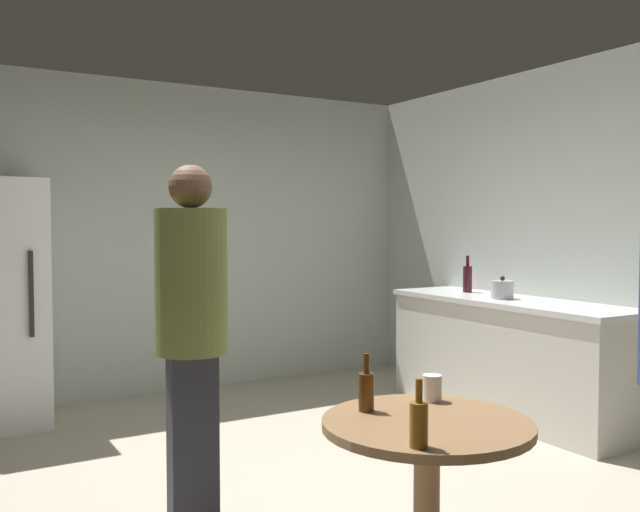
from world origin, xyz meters
TOP-DOWN VIEW (x-y plane):
  - ground_plane at (0.00, 0.00)m, footprint 5.20×5.20m
  - wall_back at (0.00, 2.63)m, footprint 5.32×0.06m
  - wall_side_right at (2.63, 0.00)m, footprint 0.06×5.20m
  - kitchen_counter at (2.28, 0.56)m, footprint 0.64×2.13m
  - kettle at (2.23, 0.58)m, footprint 0.24×0.17m
  - wine_bottle_on_counter at (2.36, 1.11)m, footprint 0.08×0.08m
  - foreground_table at (0.01, -1.25)m, footprint 0.80×0.80m
  - beer_bottle_amber at (-0.22, -1.48)m, footprint 0.06×0.06m
  - beer_bottle_brown at (-0.12, -1.03)m, footprint 0.06×0.06m
  - plastic_cup_white at (0.20, -1.04)m, footprint 0.08×0.08m
  - person_in_olive_shirt at (-0.53, -0.16)m, footprint 0.38×0.38m

SIDE VIEW (x-z plane):
  - ground_plane at x=0.00m, z-range -0.10..0.00m
  - kitchen_counter at x=2.28m, z-range 0.00..0.90m
  - foreground_table at x=0.01m, z-range 0.26..1.00m
  - plastic_cup_white at x=0.20m, z-range 0.73..0.85m
  - beer_bottle_amber at x=-0.22m, z-range 0.70..0.93m
  - beer_bottle_brown at x=-0.12m, z-range 0.70..0.93m
  - kettle at x=2.23m, z-range 0.88..1.06m
  - wine_bottle_on_counter at x=2.36m, z-range 0.86..1.17m
  - person_in_olive_shirt at x=-0.53m, z-range 0.15..1.91m
  - wall_back at x=0.00m, z-range 0.00..2.70m
  - wall_side_right at x=2.63m, z-range 0.00..2.70m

